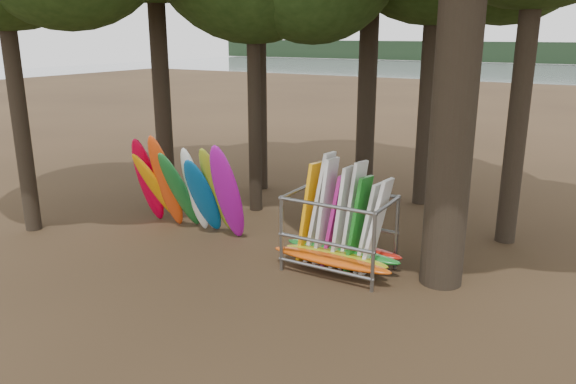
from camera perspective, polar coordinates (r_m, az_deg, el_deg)
The scene contains 4 objects.
ground at distance 15.19m, azimuth -4.52°, elevation -6.16°, with size 120.00×120.00×0.00m, color #47331E.
lake at distance 72.18m, azimuth 24.33°, elevation 9.96°, with size 160.00×160.00×0.00m, color gray.
kayak_row at distance 16.46m, azimuth -10.26°, elevation 0.31°, with size 3.95×1.92×3.10m.
storage_rack at distance 13.87m, azimuth 5.24°, elevation -4.33°, with size 3.13×1.53×2.89m.
Camera 1 is at (8.16, -11.49, 5.68)m, focal length 35.00 mm.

